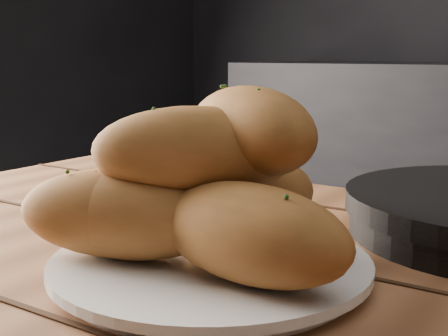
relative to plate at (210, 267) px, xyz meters
The scene contains 2 objects.
plate is the anchor object (origin of this frame).
bread_rolls 0.07m from the plate, 163.05° to the right, with size 0.30×0.26×0.14m.
Camera 1 is at (-0.17, -0.44, 0.93)m, focal length 50.00 mm.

